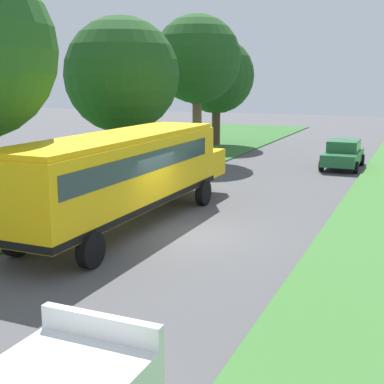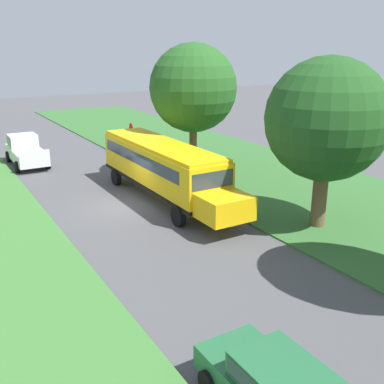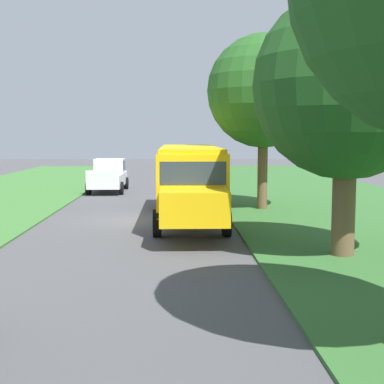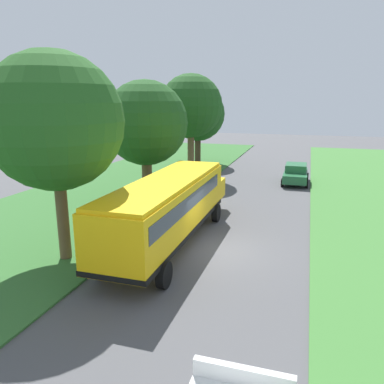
{
  "view_description": "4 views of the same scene",
  "coord_description": "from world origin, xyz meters",
  "px_view_note": "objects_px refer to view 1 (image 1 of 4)",
  "views": [
    {
      "loc": [
        6.81,
        -15.2,
        4.93
      ],
      "look_at": [
        -0.11,
        0.79,
        1.23
      ],
      "focal_mm": 50.0,
      "sensor_mm": 36.0,
      "label": 1
    },
    {
      "loc": [
        8.67,
        21.43,
        8.16
      ],
      "look_at": [
        -2.12,
        3.39,
        1.35
      ],
      "focal_mm": 42.0,
      "sensor_mm": 36.0,
      "label": 2
    },
    {
      "loc": [
        -1.64,
        23.0,
        3.63
      ],
      "look_at": [
        -2.33,
        1.55,
        1.36
      ],
      "focal_mm": 50.0,
      "sensor_mm": 36.0,
      "label": 3
    },
    {
      "loc": [
        3.58,
        -15.29,
        6.57
      ],
      "look_at": [
        -2.07,
        2.93,
        1.86
      ],
      "focal_mm": 35.0,
      "sensor_mm": 36.0,
      "label": 4
    }
  ],
  "objects_px": {
    "school_bus": "(125,170)",
    "oak_tree_roadside_mid": "(122,74)",
    "car_green_nearest": "(343,152)",
    "oak_tree_across_road": "(217,74)",
    "oak_tree_far_end": "(199,59)"
  },
  "relations": [
    {
      "from": "car_green_nearest",
      "to": "oak_tree_far_end",
      "type": "xyz_separation_m",
      "value": [
        -8.64,
        -0.41,
        5.22
      ]
    },
    {
      "from": "oak_tree_far_end",
      "to": "school_bus",
      "type": "bearing_deg",
      "value": -76.5
    },
    {
      "from": "oak_tree_roadside_mid",
      "to": "oak_tree_across_road",
      "type": "height_order",
      "value": "oak_tree_across_road"
    },
    {
      "from": "oak_tree_roadside_mid",
      "to": "oak_tree_across_road",
      "type": "bearing_deg",
      "value": 92.72
    },
    {
      "from": "school_bus",
      "to": "car_green_nearest",
      "type": "xyz_separation_m",
      "value": [
        5.05,
        15.37,
        -1.05
      ]
    },
    {
      "from": "school_bus",
      "to": "car_green_nearest",
      "type": "height_order",
      "value": "school_bus"
    },
    {
      "from": "oak_tree_far_end",
      "to": "oak_tree_across_road",
      "type": "height_order",
      "value": "oak_tree_far_end"
    },
    {
      "from": "oak_tree_roadside_mid",
      "to": "school_bus",
      "type": "bearing_deg",
      "value": -59.11
    },
    {
      "from": "school_bus",
      "to": "oak_tree_far_end",
      "type": "xyz_separation_m",
      "value": [
        -3.59,
        14.96,
        4.17
      ]
    },
    {
      "from": "car_green_nearest",
      "to": "oak_tree_roadside_mid",
      "type": "height_order",
      "value": "oak_tree_roadside_mid"
    },
    {
      "from": "school_bus",
      "to": "oak_tree_roadside_mid",
      "type": "bearing_deg",
      "value": 120.89
    },
    {
      "from": "car_green_nearest",
      "to": "oak_tree_far_end",
      "type": "bearing_deg",
      "value": -177.29
    },
    {
      "from": "school_bus",
      "to": "oak_tree_roadside_mid",
      "type": "distance_m",
      "value": 9.24
    },
    {
      "from": "car_green_nearest",
      "to": "oak_tree_roadside_mid",
      "type": "bearing_deg",
      "value": -140.09
    },
    {
      "from": "car_green_nearest",
      "to": "oak_tree_roadside_mid",
      "type": "distance_m",
      "value": 13.09
    }
  ]
}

